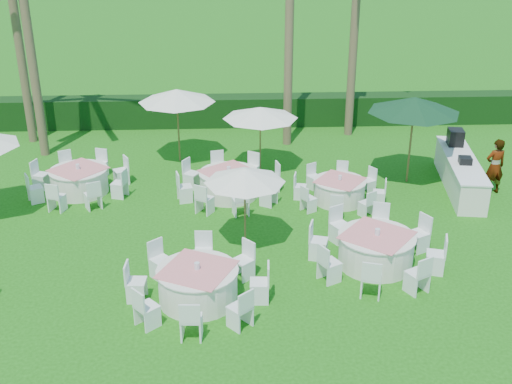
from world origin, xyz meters
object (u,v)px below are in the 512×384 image
banquet_table_b (198,284)px  banquet_table_e (229,183)px  banquet_table_f (339,190)px  umbrella_d (260,113)px  banquet_table_d (79,180)px  umbrella_b (245,175)px  staff_person (495,166)px  banquet_table_c (376,249)px  buffet_table (460,172)px  umbrella_c (177,96)px  umbrella_green (414,105)px

banquet_table_b → banquet_table_e: (0.76, 5.80, -0.00)m
banquet_table_f → umbrella_d: (-2.29, 2.69, 1.67)m
banquet_table_f → banquet_table_d: bearing=172.6°
umbrella_b → banquet_table_e: bearing=97.2°
banquet_table_e → staff_person: bearing=-1.0°
banquet_table_c → banquet_table_f: (-0.29, 3.83, -0.08)m
banquet_table_d → banquet_table_e: banquet_table_e is taller
umbrella_b → staff_person: (7.91, 3.09, -1.13)m
banquet_table_d → buffet_table: bearing=-0.7°
banquet_table_e → umbrella_b: 3.63m
umbrella_c → umbrella_d: 3.01m
banquet_table_b → banquet_table_f: banquet_table_b is taller
banquet_table_b → staff_person: size_ratio=1.83×
banquet_table_b → banquet_table_d: size_ratio=1.04×
umbrella_b → banquet_table_d: bearing=144.1°
banquet_table_d → buffet_table: size_ratio=0.71×
umbrella_d → umbrella_c: bearing=160.4°
banquet_table_f → umbrella_green: umbrella_green is taller
banquet_table_c → banquet_table_e: (-3.67, 4.40, -0.02)m
banquet_table_d → staff_person: (13.03, -0.62, 0.48)m
banquet_table_b → umbrella_b: bearing=65.6°
umbrella_c → umbrella_green: bearing=-16.5°
umbrella_d → banquet_table_f: bearing=-49.6°
umbrella_b → umbrella_green: umbrella_green is taller
banquet_table_b → banquet_table_c: bearing=17.6°
umbrella_d → staff_person: bearing=-17.4°
banquet_table_e → umbrella_d: bearing=62.9°
umbrella_b → umbrella_d: (0.68, 5.35, 0.01)m
buffet_table → banquet_table_f: bearing=-167.4°
banquet_table_c → banquet_table_d: size_ratio=1.07×
banquet_table_c → umbrella_d: umbrella_d is taller
banquet_table_f → banquet_table_c: bearing=-85.7°
umbrella_b → umbrella_green: bearing=36.9°
umbrella_c → buffet_table: umbrella_c is taller
banquet_table_f → umbrella_c: bearing=144.1°
banquet_table_d → umbrella_b: size_ratio=1.42×
banquet_table_f → staff_person: 4.98m
umbrella_c → banquet_table_e: bearing=-61.0°
banquet_table_d → umbrella_b: (5.12, -3.71, 1.61)m
banquet_table_c → umbrella_green: (2.21, 5.28, 2.17)m
banquet_table_e → banquet_table_b: bearing=-97.4°
umbrella_d → staff_person: umbrella_d is taller
banquet_table_b → umbrella_d: (1.84, 7.92, 1.61)m
banquet_table_b → banquet_table_e: size_ratio=1.01×
banquet_table_c → umbrella_d: (-2.58, 6.52, 1.59)m
staff_person → banquet_table_f: bearing=-4.3°
banquet_table_f → buffet_table: size_ratio=0.63×
banquet_table_f → umbrella_d: 3.91m
banquet_table_d → umbrella_c: (2.98, 2.65, 1.96)m
umbrella_c → staff_person: 10.67m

